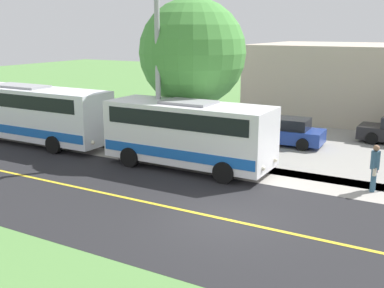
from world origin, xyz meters
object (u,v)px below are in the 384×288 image
at_px(pedestrian_with_bags, 375,166).
at_px(tree_curbside, 193,53).
at_px(commercial_building, 380,82).
at_px(transit_bus_rear, 23,111).
at_px(street_light_pole, 156,68).
at_px(parked_car_near, 283,132).
at_px(shuttle_bus_front, 189,131).

bearing_deg(pedestrian_with_bags, tree_curbside, -102.96).
bearing_deg(pedestrian_with_bags, commercial_building, -171.92).
xyz_separation_m(pedestrian_with_bags, commercial_building, (-16.10, -2.29, 1.52)).
height_order(transit_bus_rear, pedestrian_with_bags, transit_bus_rear).
xyz_separation_m(transit_bus_rear, commercial_building, (-16.93, 15.89, 0.80)).
relative_size(street_light_pole, tree_curbside, 1.04).
relative_size(pedestrian_with_bags, tree_curbside, 0.24).
bearing_deg(parked_car_near, pedestrian_with_bags, 44.91).
relative_size(parked_car_near, commercial_building, 0.27).
relative_size(shuttle_bus_front, tree_curbside, 1.01).
distance_m(shuttle_bus_front, commercial_building, 17.73).
height_order(parked_car_near, tree_curbside, tree_curbside).
bearing_deg(parked_car_near, commercial_building, 163.07).
relative_size(shuttle_bus_front, street_light_pole, 0.98).
bearing_deg(tree_curbside, transit_bus_rear, -71.99).
distance_m(parked_car_near, tree_curbside, 6.54).
bearing_deg(pedestrian_with_bags, transit_bus_rear, -87.39).
relative_size(transit_bus_rear, pedestrian_with_bags, 6.05).
height_order(shuttle_bus_front, street_light_pole, street_light_pole).
xyz_separation_m(street_light_pole, parked_car_near, (-5.94, 4.11, -3.65)).
distance_m(street_light_pole, parked_car_near, 8.09).
bearing_deg(commercial_building, shuttle_bus_front, -17.94).
bearing_deg(parked_car_near, transit_bus_rear, -63.37).
distance_m(parked_car_near, commercial_building, 11.21).
height_order(transit_bus_rear, parked_car_near, transit_bus_rear).
xyz_separation_m(pedestrian_with_bags, tree_curbside, (-2.10, -9.15, 3.93)).
distance_m(transit_bus_rear, parked_car_near, 14.21).
relative_size(transit_bus_rear, tree_curbside, 1.46).
distance_m(shuttle_bus_front, street_light_pole, 3.28).
xyz_separation_m(shuttle_bus_front, commercial_building, (-16.84, 5.46, 0.85)).
xyz_separation_m(shuttle_bus_front, transit_bus_rear, (0.09, -10.43, 0.06)).
height_order(shuttle_bus_front, parked_car_near, shuttle_bus_front).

